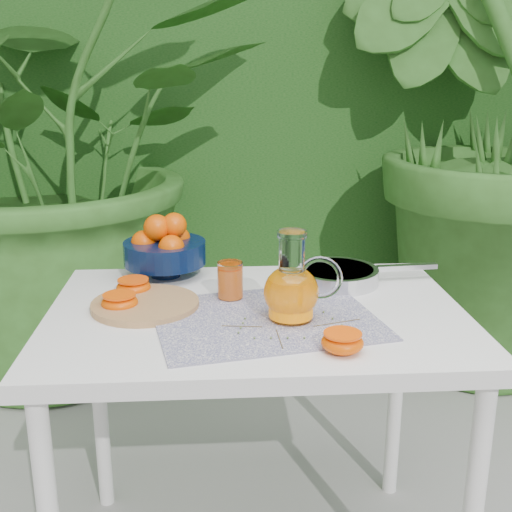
{
  "coord_description": "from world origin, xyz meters",
  "views": [
    {
      "loc": [
        -0.05,
        -1.47,
        1.31
      ],
      "look_at": [
        0.05,
        -0.02,
        0.88
      ],
      "focal_mm": 45.0,
      "sensor_mm": 36.0,
      "label": 1
    }
  ],
  "objects": [
    {
      "name": "juice_pitcher",
      "position": [
        0.13,
        -0.11,
        0.83
      ],
      "size": [
        0.19,
        0.15,
        0.21
      ],
      "color": "white",
      "rests_on": "white_table"
    },
    {
      "name": "fruit_bowl",
      "position": [
        -0.19,
        0.25,
        0.83
      ],
      "size": [
        0.3,
        0.3,
        0.18
      ],
      "color": "black",
      "rests_on": "white_table"
    },
    {
      "name": "cutting_board",
      "position": [
        -0.22,
        -0.0,
        0.76
      ],
      "size": [
        0.34,
        0.34,
        0.02
      ],
      "primitive_type": "cylinder",
      "rotation": [
        0.0,
        0.0,
        0.37
      ],
      "color": "#AD8A4E",
      "rests_on": "white_table"
    },
    {
      "name": "juice_tumbler",
      "position": [
        -0.01,
        0.04,
        0.8
      ],
      "size": [
        0.07,
        0.07,
        0.09
      ],
      "color": "white",
      "rests_on": "white_table"
    },
    {
      "name": "saute_pan",
      "position": [
        0.28,
        0.15,
        0.77
      ],
      "size": [
        0.41,
        0.24,
        0.04
      ],
      "color": "silver",
      "rests_on": "white_table"
    },
    {
      "name": "orange_halves",
      "position": [
        -0.11,
        -0.07,
        0.77
      ],
      "size": [
        0.6,
        0.49,
        0.04
      ],
      "color": "#E54702",
      "rests_on": "white_table"
    },
    {
      "name": "hedge_backdrop",
      "position": [
        0.06,
        2.06,
        1.19
      ],
      "size": [
        8.0,
        1.65,
        2.5
      ],
      "color": "#144715",
      "rests_on": "ground"
    },
    {
      "name": "white_table",
      "position": [
        0.05,
        -0.04,
        0.67
      ],
      "size": [
        1.0,
        0.7,
        0.75
      ],
      "color": "white",
      "rests_on": "ground"
    },
    {
      "name": "potted_plant_left",
      "position": [
        -0.7,
        1.3,
        1.01
      ],
      "size": [
        2.36,
        2.36,
        2.03
      ],
      "primitive_type": "imported",
      "rotation": [
        0.0,
        0.0,
        0.18
      ],
      "color": "#336322",
      "rests_on": "ground"
    },
    {
      "name": "potted_plant_right",
      "position": [
        1.04,
        1.21,
        1.08
      ],
      "size": [
        3.05,
        3.05,
        2.16
      ],
      "primitive_type": "imported",
      "rotation": [
        0.0,
        0.0,
        2.45
      ],
      "color": "#336322",
      "rests_on": "ground"
    },
    {
      "name": "placemat",
      "position": [
        0.07,
        -0.1,
        0.75
      ],
      "size": [
        0.57,
        0.48,
        0.0
      ],
      "primitive_type": "cube",
      "rotation": [
        0.0,
        0.0,
        0.2
      ],
      "color": "#0E104F",
      "rests_on": "white_table"
    },
    {
      "name": "thyme_sprigs",
      "position": [
        0.11,
        -0.17,
        0.76
      ],
      "size": [
        0.32,
        0.2,
        0.01
      ],
      "color": "brown",
      "rests_on": "white_table"
    }
  ]
}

